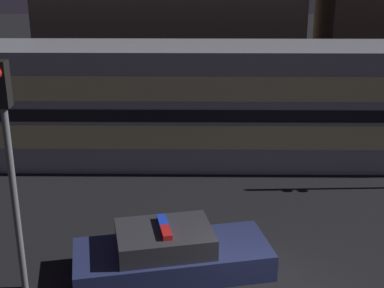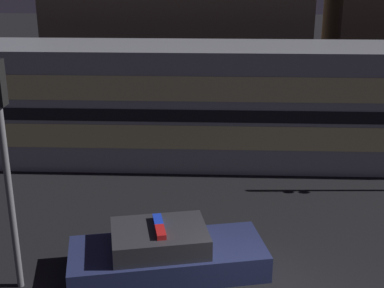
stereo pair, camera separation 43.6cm
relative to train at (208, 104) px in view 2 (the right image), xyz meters
The scene contains 4 objects.
train is the anchor object (origin of this frame).
police_car 7.53m from the train, 96.57° to the right, with size 4.68×2.64×1.21m.
traffic_light_corner 9.08m from the train, 116.24° to the right, with size 0.30×0.46×4.98m.
building_left 9.05m from the train, 99.89° to the left, with size 11.84×6.98×8.15m.
Camera 2 is at (-1.25, -9.06, 6.80)m, focal length 50.00 mm.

